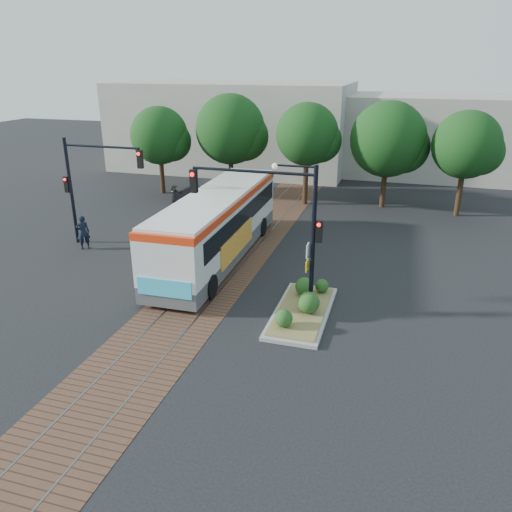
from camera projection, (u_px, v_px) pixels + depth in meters
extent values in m
plane|color=black|center=(204.00, 290.00, 22.93)|extent=(120.00, 120.00, 0.00)
cube|color=brown|center=(232.00, 259.00, 26.50)|extent=(3.60, 40.00, 0.01)
cube|color=slate|center=(219.00, 257.00, 26.69)|extent=(0.06, 40.00, 0.01)
cube|color=slate|center=(246.00, 260.00, 26.29)|extent=(0.06, 40.00, 0.01)
cylinder|color=#382314|center=(162.00, 175.00, 39.35)|extent=(0.36, 0.36, 2.86)
sphere|color=#133D13|center=(159.00, 135.00, 38.23)|extent=(4.40, 4.40, 4.40)
cylinder|color=#382314|center=(231.00, 176.00, 38.55)|extent=(0.36, 0.36, 3.12)
sphere|color=#133D13|center=(230.00, 129.00, 37.27)|extent=(5.20, 5.20, 5.20)
cylinder|color=#382314|center=(306.00, 181.00, 36.19)|extent=(0.36, 0.36, 3.39)
sphere|color=#133D13|center=(307.00, 134.00, 34.98)|extent=(4.40, 4.40, 4.40)
cylinder|color=#382314|center=(383.00, 187.00, 35.54)|extent=(0.36, 0.36, 2.86)
sphere|color=#133D13|center=(388.00, 139.00, 34.31)|extent=(5.20, 5.20, 5.20)
cylinder|color=#382314|center=(459.00, 193.00, 33.45)|extent=(0.36, 0.36, 3.12)
sphere|color=#133D13|center=(467.00, 145.00, 32.28)|extent=(4.40, 4.40, 4.40)
cube|color=#ADA899|center=(235.00, 125.00, 48.59)|extent=(22.00, 12.00, 8.00)
cube|color=#ADA899|center=(450.00, 136.00, 45.24)|extent=(18.00, 10.00, 7.00)
cube|color=#4A4A4D|center=(218.00, 247.00, 26.52)|extent=(2.98, 13.20, 0.77)
cube|color=white|center=(218.00, 221.00, 26.00)|extent=(3.01, 13.20, 2.08)
cube|color=black|center=(220.00, 214.00, 26.18)|extent=(3.05, 11.88, 0.99)
cube|color=red|center=(217.00, 199.00, 25.57)|extent=(3.05, 13.20, 0.33)
cube|color=white|center=(217.00, 195.00, 25.49)|extent=(2.91, 12.76, 0.15)
cube|color=black|center=(164.00, 257.00, 20.09)|extent=(1.76, 0.16, 0.99)
cube|color=#37B7DE|center=(164.00, 288.00, 20.40)|extent=(2.41, 0.11, 0.77)
cube|color=orange|center=(238.00, 242.00, 24.91)|extent=(0.16, 4.93, 1.21)
cylinder|color=black|center=(158.00, 280.00, 22.63)|extent=(0.40, 1.10, 1.10)
cylinder|color=black|center=(210.00, 286.00, 22.00)|extent=(0.40, 1.10, 1.10)
cylinder|color=black|center=(222.00, 223.00, 30.59)|extent=(0.40, 1.10, 1.10)
cylinder|color=black|center=(261.00, 227.00, 29.97)|extent=(0.40, 1.10, 1.10)
cube|color=gray|center=(302.00, 312.00, 20.73)|extent=(2.20, 5.20, 0.15)
cube|color=olive|center=(302.00, 310.00, 20.69)|extent=(1.90, 4.80, 0.08)
sphere|color=#1E4719|center=(284.00, 318.00, 19.23)|extent=(0.70, 0.70, 0.70)
sphere|color=#1E4719|center=(309.00, 302.00, 20.25)|extent=(0.90, 0.90, 0.90)
sphere|color=#1E4719|center=(304.00, 286.00, 21.83)|extent=(0.80, 0.80, 0.80)
sphere|color=#1E4719|center=(322.00, 285.00, 22.13)|extent=(0.60, 0.60, 0.60)
cylinder|color=black|center=(313.00, 240.00, 19.69)|extent=(0.18, 0.18, 6.00)
cylinder|color=black|center=(252.00, 171.00, 19.41)|extent=(5.00, 0.12, 0.12)
cube|color=black|center=(194.00, 181.00, 20.27)|extent=(0.28, 0.22, 0.95)
sphere|color=#FF190C|center=(192.00, 175.00, 20.04)|extent=(0.18, 0.18, 0.18)
cube|color=black|center=(319.00, 231.00, 19.48)|extent=(0.26, 0.20, 0.90)
sphere|color=#FF190C|center=(319.00, 225.00, 19.26)|extent=(0.16, 0.16, 0.16)
cube|color=white|center=(308.00, 250.00, 19.77)|extent=(0.04, 0.45, 0.55)
cube|color=yellow|center=(307.00, 266.00, 20.01)|extent=(0.04, 0.45, 0.45)
cylinder|color=black|center=(295.00, 166.00, 18.84)|extent=(1.60, 0.08, 0.08)
sphere|color=silver|center=(275.00, 166.00, 19.08)|extent=(0.24, 0.24, 0.24)
cylinder|color=black|center=(71.00, 192.00, 27.93)|extent=(0.18, 0.18, 6.00)
cylinder|color=black|center=(101.00, 147.00, 26.39)|extent=(4.50, 0.12, 0.12)
cube|color=black|center=(140.00, 159.00, 25.99)|extent=(0.28, 0.22, 0.95)
sphere|color=#FF190C|center=(138.00, 154.00, 25.75)|extent=(0.18, 0.18, 0.18)
cube|color=black|center=(67.00, 184.00, 27.84)|extent=(0.26, 0.20, 0.90)
sphere|color=#FF190C|center=(65.00, 180.00, 27.62)|extent=(0.16, 0.16, 0.16)
imported|color=black|center=(83.00, 232.00, 27.67)|extent=(0.84, 0.80, 1.93)
imported|color=black|center=(202.00, 195.00, 36.56)|extent=(4.80, 3.20, 1.29)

